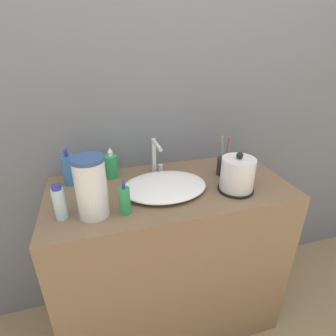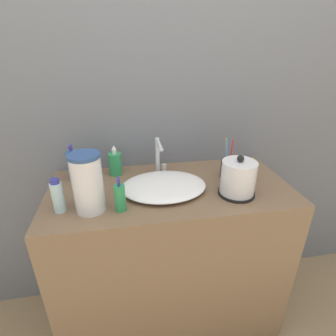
{
  "view_description": "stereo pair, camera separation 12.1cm",
  "coord_description": "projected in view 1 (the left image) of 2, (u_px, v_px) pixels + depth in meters",
  "views": [
    {
      "loc": [
        -0.32,
        -0.78,
        1.52
      ],
      "look_at": [
        -0.01,
        0.27,
        1.0
      ],
      "focal_mm": 28.0,
      "sensor_mm": 36.0,
      "label": 1
    },
    {
      "loc": [
        -0.2,
        -0.8,
        1.52
      ],
      "look_at": [
        -0.01,
        0.27,
        1.0
      ],
      "focal_mm": 28.0,
      "sensor_mm": 36.0,
      "label": 2
    }
  ],
  "objects": [
    {
      "name": "toothbrush_cup",
      "position": [
        223.0,
        165.0,
        1.35
      ],
      "size": [
        0.07,
        0.07,
        0.21
      ],
      "color": "#232328",
      "rests_on": "vanity_counter"
    },
    {
      "name": "water_pitcher",
      "position": [
        91.0,
        187.0,
        1.0
      ],
      "size": [
        0.12,
        0.12,
        0.25
      ],
      "color": "silver",
      "rests_on": "vanity_counter"
    },
    {
      "name": "mouthwash_bottle",
      "position": [
        59.0,
        203.0,
        1.0
      ],
      "size": [
        0.05,
        0.05,
        0.15
      ],
      "color": "silver",
      "rests_on": "vanity_counter"
    },
    {
      "name": "shampoo_bottle",
      "position": [
        69.0,
        170.0,
        1.24
      ],
      "size": [
        0.06,
        0.06,
        0.18
      ],
      "color": "#3370B7",
      "rests_on": "vanity_counter"
    },
    {
      "name": "lotion_bottle",
      "position": [
        125.0,
        200.0,
        1.03
      ],
      "size": [
        0.04,
        0.04,
        0.15
      ],
      "color": "#2D9956",
      "rests_on": "vanity_counter"
    },
    {
      "name": "faucet",
      "position": [
        156.0,
        155.0,
        1.33
      ],
      "size": [
        0.06,
        0.15,
        0.19
      ],
      "color": "silver",
      "rests_on": "vanity_counter"
    },
    {
      "name": "sink_basin",
      "position": [
        164.0,
        186.0,
        1.21
      ],
      "size": [
        0.39,
        0.31,
        0.04
      ],
      "color": "white",
      "rests_on": "vanity_counter"
    },
    {
      "name": "wall_back",
      "position": [
        154.0,
        91.0,
        1.33
      ],
      "size": [
        6.0,
        0.04,
        2.6
      ],
      "color": "slate",
      "rests_on": "ground_plane"
    },
    {
      "name": "electric_kettle",
      "position": [
        237.0,
        176.0,
        1.19
      ],
      "size": [
        0.16,
        0.16,
        0.19
      ],
      "color": "black",
      "rests_on": "vanity_counter"
    },
    {
      "name": "vanity_counter",
      "position": [
        170.0,
        258.0,
        1.45
      ],
      "size": [
        1.15,
        0.54,
        0.9
      ],
      "color": "brown",
      "rests_on": "ground_plane"
    },
    {
      "name": "hand_cream_bottle",
      "position": [
        111.0,
        166.0,
        1.32
      ],
      "size": [
        0.06,
        0.06,
        0.16
      ],
      "color": "#2D9956",
      "rests_on": "vanity_counter"
    }
  ]
}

